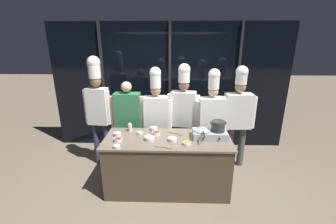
% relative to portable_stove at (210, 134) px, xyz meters
% --- Properties ---
extents(ground_plane, '(24.00, 24.00, 0.00)m').
position_rel_portable_stove_xyz_m(ground_plane, '(-0.66, -0.05, -0.95)').
color(ground_plane, '#7F705B').
extents(window_wall_back, '(5.07, 0.09, 2.70)m').
position_rel_portable_stove_xyz_m(window_wall_back, '(-0.66, 1.56, 0.40)').
color(window_wall_back, black).
rests_on(window_wall_back, ground_plane).
extents(demo_counter, '(1.97, 0.82, 0.89)m').
position_rel_portable_stove_xyz_m(demo_counter, '(-0.66, -0.05, -0.50)').
color(demo_counter, '#4C3D2D').
rests_on(demo_counter, ground_plane).
extents(portable_stove, '(0.53, 0.32, 0.12)m').
position_rel_portable_stove_xyz_m(portable_stove, '(0.00, 0.00, 0.00)').
color(portable_stove, '#B2B5BA').
rests_on(portable_stove, demo_counter).
extents(frying_pan, '(0.27, 0.46, 0.04)m').
position_rel_portable_stove_xyz_m(frying_pan, '(-0.12, -0.00, 0.08)').
color(frying_pan, '#ADAFB5').
rests_on(frying_pan, portable_stove).
extents(stock_pot, '(0.24, 0.21, 0.15)m').
position_rel_portable_stove_xyz_m(stock_pot, '(0.12, 0.00, 0.14)').
color(stock_pot, '#333335').
rests_on(stock_pot, portable_stove).
extents(squeeze_bottle_oil, '(0.07, 0.07, 0.15)m').
position_rel_portable_stove_xyz_m(squeeze_bottle_oil, '(-1.30, 0.23, 0.01)').
color(squeeze_bottle_oil, beige).
rests_on(squeeze_bottle_oil, demo_counter).
extents(prep_bowl_noodles, '(0.09, 0.09, 0.04)m').
position_rel_portable_stove_xyz_m(prep_bowl_noodles, '(-1.12, 0.11, -0.04)').
color(prep_bowl_noodles, white).
rests_on(prep_bowl_noodles, demo_counter).
extents(prep_bowl_shrimp, '(0.15, 0.15, 0.06)m').
position_rel_portable_stove_xyz_m(prep_bowl_shrimp, '(-0.93, -0.11, -0.03)').
color(prep_bowl_shrimp, white).
rests_on(prep_bowl_shrimp, demo_counter).
extents(prep_bowl_ginger, '(0.12, 0.12, 0.06)m').
position_rel_portable_stove_xyz_m(prep_bowl_ginger, '(-0.90, 0.26, -0.03)').
color(prep_bowl_ginger, white).
rests_on(prep_bowl_ginger, demo_counter).
extents(prep_bowl_onion, '(0.11, 0.11, 0.06)m').
position_rel_portable_stove_xyz_m(prep_bowl_onion, '(-1.46, 0.02, -0.03)').
color(prep_bowl_onion, white).
rests_on(prep_bowl_onion, demo_counter).
extents(prep_bowl_bean_sprouts, '(0.14, 0.14, 0.05)m').
position_rel_portable_stove_xyz_m(prep_bowl_bean_sprouts, '(-0.58, -0.14, -0.03)').
color(prep_bowl_bean_sprouts, white).
rests_on(prep_bowl_bean_sprouts, demo_counter).
extents(prep_bowl_bell_pepper, '(0.13, 0.13, 0.04)m').
position_rel_portable_stove_xyz_m(prep_bowl_bell_pepper, '(-1.41, -0.16, -0.04)').
color(prep_bowl_bell_pepper, white).
rests_on(prep_bowl_bell_pepper, demo_counter).
extents(prep_bowl_carrots, '(0.12, 0.12, 0.04)m').
position_rel_portable_stove_xyz_m(prep_bowl_carrots, '(-0.37, -0.26, -0.04)').
color(prep_bowl_carrots, white).
rests_on(prep_bowl_carrots, demo_counter).
extents(prep_bowl_rice, '(0.10, 0.10, 0.04)m').
position_rel_portable_stove_xyz_m(prep_bowl_rice, '(-1.37, -0.38, -0.04)').
color(prep_bowl_rice, white).
rests_on(prep_bowl_rice, demo_counter).
extents(prep_bowl_chili_flakes, '(0.13, 0.13, 0.05)m').
position_rel_portable_stove_xyz_m(prep_bowl_chili_flakes, '(-0.85, 0.07, -0.03)').
color(prep_bowl_chili_flakes, white).
rests_on(prep_bowl_chili_flakes, demo_counter).
extents(serving_spoon_slotted, '(0.26, 0.16, 0.02)m').
position_rel_portable_stove_xyz_m(serving_spoon_slotted, '(-0.48, 0.11, -0.05)').
color(serving_spoon_slotted, olive).
rests_on(serving_spoon_slotted, demo_counter).
extents(serving_spoon_solid, '(0.27, 0.08, 0.02)m').
position_rel_portable_stove_xyz_m(serving_spoon_solid, '(-0.66, -0.37, -0.05)').
color(serving_spoon_solid, olive).
rests_on(serving_spoon_solid, demo_counter).
extents(chef_head, '(0.50, 0.24, 2.09)m').
position_rel_portable_stove_xyz_m(chef_head, '(-1.96, 0.67, 0.31)').
color(chef_head, '#2D3856').
rests_on(chef_head, ground_plane).
extents(person_guest, '(0.62, 0.24, 1.65)m').
position_rel_portable_stove_xyz_m(person_guest, '(-1.41, 0.66, 0.04)').
color(person_guest, '#2D3856').
rests_on(person_guest, ground_plane).
extents(chef_sous, '(0.59, 0.26, 1.90)m').
position_rel_portable_stove_xyz_m(chef_sous, '(-0.89, 0.67, 0.12)').
color(chef_sous, '#232326').
rests_on(chef_sous, ground_plane).
extents(chef_line, '(0.59, 0.31, 1.96)m').
position_rel_portable_stove_xyz_m(chef_line, '(-0.39, 0.73, 0.18)').
color(chef_line, '#232326').
rests_on(chef_line, ground_plane).
extents(chef_pastry, '(0.63, 0.29, 1.88)m').
position_rel_portable_stove_xyz_m(chef_pastry, '(0.13, 0.64, 0.09)').
color(chef_pastry, '#232326').
rests_on(chef_pastry, ground_plane).
extents(chef_apprentice, '(0.63, 0.27, 1.93)m').
position_rel_portable_stove_xyz_m(chef_apprentice, '(0.60, 0.68, 0.15)').
color(chef_apprentice, '#4C4C51').
rests_on(chef_apprentice, ground_plane).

